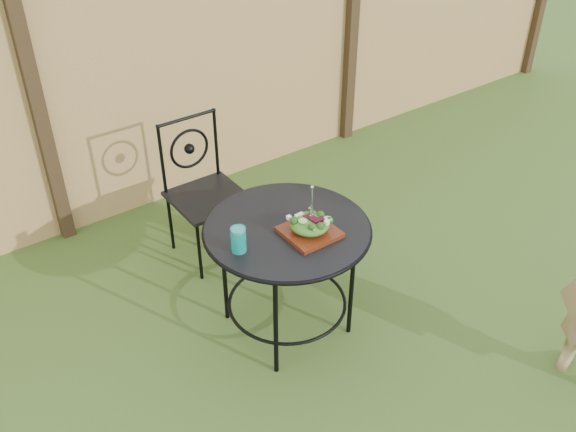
{
  "coord_description": "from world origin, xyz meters",
  "views": [
    {
      "loc": [
        -2.19,
        -1.8,
        2.75
      ],
      "look_at": [
        -0.51,
        0.53,
        0.75
      ],
      "focal_mm": 40.0,
      "sensor_mm": 36.0,
      "label": 1
    }
  ],
  "objects": [
    {
      "name": "fence",
      "position": [
        -0.0,
        2.19,
        0.95
      ],
      "size": [
        8.0,
        0.12,
        1.9
      ],
      "color": "tan",
      "rests_on": "ground"
    },
    {
      "name": "ground",
      "position": [
        0.0,
        0.0,
        0.0
      ],
      "size": [
        60.0,
        60.0,
        0.0
      ],
      "primitive_type": "plane",
      "color": "#2D4716",
      "rests_on": "ground"
    },
    {
      "name": "patio_table",
      "position": [
        -0.55,
        0.48,
        0.59
      ],
      "size": [
        0.92,
        0.92,
        0.72
      ],
      "color": "black",
      "rests_on": "ground"
    },
    {
      "name": "salad",
      "position": [
        -0.49,
        0.36,
        0.79
      ],
      "size": [
        0.21,
        0.21,
        0.08
      ],
      "primitive_type": "ellipsoid",
      "color": "#235614",
      "rests_on": "salad_plate"
    },
    {
      "name": "fork",
      "position": [
        -0.48,
        0.36,
        0.92
      ],
      "size": [
        0.01,
        0.01,
        0.18
      ],
      "primitive_type": "cylinder",
      "color": "silver",
      "rests_on": "salad"
    },
    {
      "name": "salad_plate",
      "position": [
        -0.49,
        0.36,
        0.74
      ],
      "size": [
        0.27,
        0.27,
        0.02
      ],
      "primitive_type": "cube",
      "color": "#3F1509",
      "rests_on": "patio_table"
    },
    {
      "name": "patio_chair",
      "position": [
        -0.56,
        1.41,
        0.5
      ],
      "size": [
        0.46,
        0.46,
        0.95
      ],
      "color": "black",
      "rests_on": "ground"
    },
    {
      "name": "drinking_glass",
      "position": [
        -0.87,
        0.46,
        0.79
      ],
      "size": [
        0.08,
        0.08,
        0.14
      ],
      "primitive_type": "cylinder",
      "color": "#0C9385",
      "rests_on": "patio_table"
    }
  ]
}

